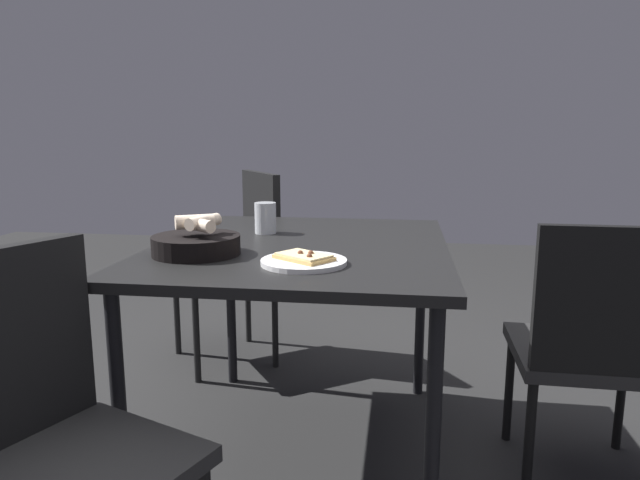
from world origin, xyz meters
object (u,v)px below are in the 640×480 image
at_px(pizza_plate, 304,261).
at_px(chair_spare, 239,254).
at_px(bread_basket, 196,242).
at_px(chair_far, 594,340).
at_px(chair_near, 44,428).
at_px(dining_table, 303,261).
at_px(beer_glass, 265,219).

xyz_separation_m(pizza_plate, chair_spare, (-1.10, -0.51, -0.23)).
relative_size(bread_basket, chair_far, 0.31).
distance_m(chair_near, chair_spare, 1.61).
height_order(bread_basket, chair_near, chair_near).
bearing_deg(dining_table, chair_spare, -150.41).
relative_size(dining_table, beer_glass, 10.16).
height_order(chair_near, chair_far, chair_near).
distance_m(chair_far, chair_spare, 1.64).
distance_m(dining_table, chair_spare, 0.93).
bearing_deg(bread_basket, dining_table, 127.92).
bearing_deg(bread_basket, chair_near, -12.95).
height_order(dining_table, bread_basket, bread_basket).
distance_m(bread_basket, chair_far, 1.24).
distance_m(chair_near, chair_far, 1.51).
height_order(bread_basket, chair_far, bread_basket).
relative_size(bread_basket, chair_spare, 0.29).
bearing_deg(bread_basket, pizza_plate, 76.81).
xyz_separation_m(dining_table, chair_spare, (-0.80, -0.45, -0.16)).
bearing_deg(bread_basket, chair_far, 95.76).
bearing_deg(beer_glass, chair_far, 75.79).
distance_m(dining_table, beer_glass, 0.26).
height_order(pizza_plate, bread_basket, bread_basket).
bearing_deg(beer_glass, bread_basket, -16.79).
xyz_separation_m(dining_table, beer_glass, (-0.17, -0.17, 0.11)).
distance_m(bread_basket, beer_glass, 0.41).
height_order(bread_basket, chair_spare, chair_spare).
height_order(dining_table, chair_far, chair_far).
distance_m(bread_basket, chair_near, 0.67).
height_order(beer_glass, chair_spare, chair_spare).
bearing_deg(beer_glass, pizza_plate, 25.20).
distance_m(dining_table, chair_near, 0.94).
bearing_deg(bread_basket, chair_spare, -170.76).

